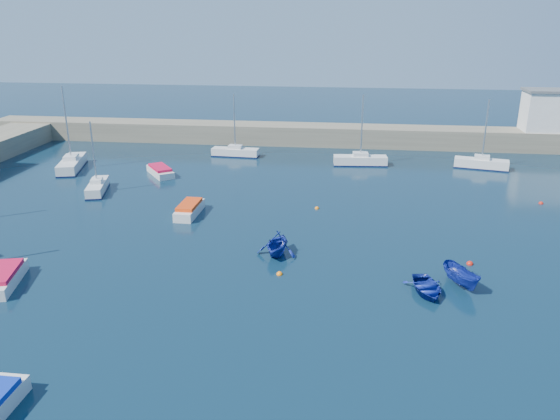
# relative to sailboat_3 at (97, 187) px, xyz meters

# --- Properties ---
(ground) EXTENTS (220.00, 220.00, 0.00)m
(ground) POSITION_rel_sailboat_3_xyz_m (22.17, -21.57, -0.56)
(ground) COLOR #0C2435
(ground) RESTS_ON ground
(back_wall) EXTENTS (96.00, 4.50, 2.60)m
(back_wall) POSITION_rel_sailboat_3_xyz_m (22.17, 24.43, 0.74)
(back_wall) COLOR #716A56
(back_wall) RESTS_ON ground
(sailboat_3) EXTENTS (2.81, 5.53, 7.13)m
(sailboat_3) POSITION_rel_sailboat_3_xyz_m (0.00, 0.00, 0.00)
(sailboat_3) COLOR silver
(sailboat_3) RESTS_ON ground
(sailboat_4) EXTENTS (3.82, 7.47, 9.45)m
(sailboat_4) POSITION_rel_sailboat_3_xyz_m (-6.71, 7.94, 0.09)
(sailboat_4) COLOR silver
(sailboat_4) RESTS_ON ground
(sailboat_5) EXTENTS (5.94, 1.99, 7.74)m
(sailboat_5) POSITION_rel_sailboat_3_xyz_m (10.75, 16.30, -0.00)
(sailboat_5) COLOR silver
(sailboat_5) RESTS_ON ground
(sailboat_6) EXTENTS (6.35, 2.24, 8.26)m
(sailboat_6) POSITION_rel_sailboat_3_xyz_m (26.27, 13.84, 0.05)
(sailboat_6) COLOR silver
(sailboat_6) RESTS_ON ground
(sailboat_7) EXTENTS (6.17, 2.95, 7.95)m
(sailboat_7) POSITION_rel_sailboat_3_xyz_m (40.15, 14.03, 0.06)
(sailboat_7) COLOR silver
(sailboat_7) RESTS_ON ground
(motorboat_0) EXTENTS (2.84, 5.08, 1.08)m
(motorboat_0) POSITION_rel_sailboat_3_xyz_m (2.63, -19.84, -0.06)
(motorboat_0) COLOR silver
(motorboat_0) RESTS_ON ground
(motorboat_1) EXTENTS (1.67, 4.53, 1.10)m
(motorboat_1) POSITION_rel_sailboat_3_xyz_m (10.97, -5.25, -0.05)
(motorboat_1) COLOR silver
(motorboat_1) RESTS_ON ground
(motorboat_2) EXTENTS (4.25, 4.92, 1.00)m
(motorboat_2) POSITION_rel_sailboat_3_xyz_m (4.19, 6.81, -0.09)
(motorboat_2) COLOR silver
(motorboat_2) RESTS_ON ground
(dinghy_center) EXTENTS (3.04, 3.88, 0.73)m
(dinghy_center) POSITION_rel_sailboat_3_xyz_m (30.02, -17.54, -0.20)
(dinghy_center) COLOR navy
(dinghy_center) RESTS_ON ground
(dinghy_left) EXTENTS (3.47, 3.86, 1.81)m
(dinghy_left) POSITION_rel_sailboat_3_xyz_m (19.81, -12.89, 0.34)
(dinghy_left) COLOR navy
(dinghy_left) RESTS_ON ground
(dinghy_right) EXTENTS (2.63, 3.65, 1.32)m
(dinghy_right) POSITION_rel_sailboat_3_xyz_m (32.35, -16.37, 0.10)
(dinghy_right) COLOR navy
(dinghy_right) RESTS_ON ground
(buoy_0) EXTENTS (0.44, 0.44, 0.44)m
(buoy_0) POSITION_rel_sailboat_3_xyz_m (20.39, -16.12, -0.56)
(buoy_0) COLOR orange
(buoy_0) RESTS_ON ground
(buoy_1) EXTENTS (0.49, 0.49, 0.49)m
(buoy_1) POSITION_rel_sailboat_3_xyz_m (33.66, -12.83, -0.56)
(buoy_1) COLOR red
(buoy_1) RESTS_ON ground
(buoy_3) EXTENTS (0.41, 0.41, 0.41)m
(buoy_3) POSITION_rel_sailboat_3_xyz_m (22.13, -2.27, -0.56)
(buoy_3) COLOR orange
(buoy_3) RESTS_ON ground
(buoy_4) EXTENTS (0.43, 0.43, 0.43)m
(buoy_4) POSITION_rel_sailboat_3_xyz_m (43.02, 1.71, -0.56)
(buoy_4) COLOR red
(buoy_4) RESTS_ON ground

